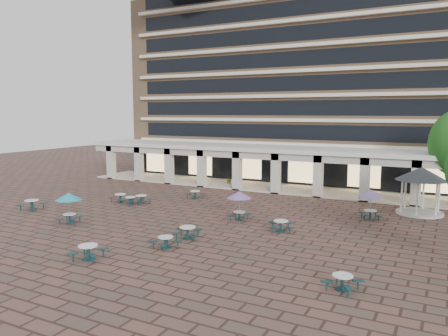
{
  "coord_description": "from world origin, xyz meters",
  "views": [
    {
      "loc": [
        17.24,
        -27.56,
        7.97
      ],
      "look_at": [
        1.27,
        3.0,
        3.53
      ],
      "focal_mm": 35.0,
      "sensor_mm": 36.0,
      "label": 1
    }
  ],
  "objects": [
    {
      "name": "picnic_table_0",
      "position": [
        -12.88,
        -3.87,
        0.49
      ],
      "size": [
        2.06,
        2.06,
        0.83
      ],
      "rotation": [
        0.0,
        0.0,
        0.17
      ],
      "color": "#133739",
      "rests_on": "ground"
    },
    {
      "name": "picnic_table_9",
      "position": [
        -6.56,
        2.33,
        0.44
      ],
      "size": [
        1.99,
        1.99,
        0.73
      ],
      "rotation": [
        0.0,
        0.0,
        -0.41
      ],
      "color": "#133739",
      "rests_on": "ground"
    },
    {
      "name": "gazebo",
      "position": [
        15.33,
        9.31,
        2.77
      ],
      "size": [
        3.94,
        3.94,
        3.67
      ],
      "rotation": [
        0.0,
        0.0,
        0.43
      ],
      "color": "beige",
      "rests_on": "ground"
    },
    {
      "name": "picnic_table_11",
      "position": [
        12.17,
        5.7,
        1.89
      ],
      "size": [
        1.93,
        1.93,
        2.23
      ],
      "rotation": [
        0.0,
        0.0,
        0.36
      ],
      "color": "#133739",
      "rests_on": "ground"
    },
    {
      "name": "picnic_table_5",
      "position": [
        -7.14,
        1.56,
        0.4
      ],
      "size": [
        1.69,
        1.69,
        0.66
      ],
      "rotation": [
        0.0,
        0.0,
        -0.21
      ],
      "color": "#133739",
      "rests_on": "ground"
    },
    {
      "name": "picnic_table_6",
      "position": [
        3.64,
        0.89,
        1.83
      ],
      "size": [
        1.87,
        1.87,
        2.16
      ],
      "rotation": [
        0.0,
        0.0,
        0.12
      ],
      "color": "#133739",
      "rests_on": "ground"
    },
    {
      "name": "planter_left",
      "position": [
        -3.28,
        12.9,
        0.53
      ],
      "size": [
        1.5,
        0.82,
        1.29
      ],
      "color": "gray",
      "rests_on": "ground"
    },
    {
      "name": "apartment_building",
      "position": [
        0.0,
        25.47,
        12.6
      ],
      "size": [
        40.0,
        15.5,
        25.2
      ],
      "color": "tan",
      "rests_on": "ground"
    },
    {
      "name": "picnic_table_12",
      "position": [
        -8.6,
        1.96,
        0.44
      ],
      "size": [
        1.77,
        1.77,
        0.73
      ],
      "rotation": [
        0.0,
        0.0,
        -0.12
      ],
      "color": "#133739",
      "rests_on": "ground"
    },
    {
      "name": "planter_right",
      "position": [
        1.75,
        12.9,
        0.51
      ],
      "size": [
        1.5,
        0.62,
        1.27
      ],
      "color": "gray",
      "rests_on": "ground"
    },
    {
      "name": "picnic_table_3",
      "position": [
        13.26,
        -8.43,
        0.42
      ],
      "size": [
        1.8,
        1.8,
        0.7
      ],
      "rotation": [
        0.0,
        0.0,
        -0.23
      ],
      "color": "#133739",
      "rests_on": "ground"
    },
    {
      "name": "picnic_table_2",
      "position": [
        2.65,
        -7.09,
        0.41
      ],
      "size": [
        1.84,
        1.84,
        0.69
      ],
      "rotation": [
        0.0,
        0.0,
        -0.33
      ],
      "color": "#133739",
      "rests_on": "ground"
    },
    {
      "name": "picnic_table_8",
      "position": [
        -3.55,
        6.45,
        0.43
      ],
      "size": [
        1.86,
        1.86,
        0.71
      ],
      "rotation": [
        0.0,
        0.0,
        -0.26
      ],
      "color": "#133739",
      "rests_on": "ground"
    },
    {
      "name": "retail_arcade",
      "position": [
        0.0,
        14.8,
        3.0
      ],
      "size": [
        42.0,
        6.6,
        4.4
      ],
      "color": "white",
      "rests_on": "ground"
    },
    {
      "name": "ground",
      "position": [
        0.0,
        0.0,
        0.0
      ],
      "size": [
        120.0,
        120.0,
        0.0
      ],
      "primitive_type": "plane",
      "color": "brown",
      "rests_on": "ground"
    },
    {
      "name": "picnic_table_1",
      "position": [
        0.09,
        -10.69,
        0.47
      ],
      "size": [
        2.07,
        2.07,
        0.79
      ],
      "rotation": [
        0.0,
        0.0,
        0.26
      ],
      "color": "#133739",
      "rests_on": "ground"
    },
    {
      "name": "picnic_table_10",
      "position": [
        7.42,
        -0.53,
        0.44
      ],
      "size": [
        2.04,
        2.04,
        0.74
      ],
      "rotation": [
        0.0,
        0.0,
        0.42
      ],
      "color": "#133739",
      "rests_on": "ground"
    },
    {
      "name": "picnic_table_7",
      "position": [
        2.76,
        -4.85,
        0.46
      ],
      "size": [
        2.05,
        2.05,
        0.77
      ],
      "rotation": [
        0.0,
        0.0,
        0.33
      ],
      "color": "#133739",
      "rests_on": "ground"
    },
    {
      "name": "picnic_table_4",
      "position": [
        -6.83,
        -5.53,
        1.87
      ],
      "size": [
        1.91,
        1.91,
        2.2
      ],
      "rotation": [
        0.0,
        0.0,
        0.32
      ],
      "color": "#133739",
      "rests_on": "ground"
    }
  ]
}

